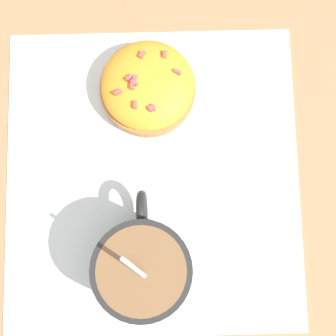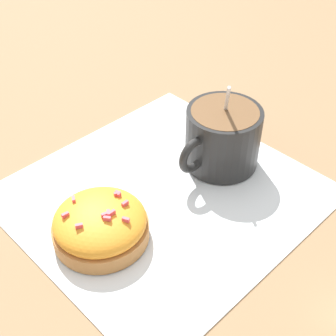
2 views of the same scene
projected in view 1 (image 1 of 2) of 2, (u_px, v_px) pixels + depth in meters
name	position (u px, v px, depth m)	size (l,w,h in m)	color
ground_plane	(153.00, 178.00, 0.47)	(3.00, 3.00, 0.00)	#93704C
paper_napkin	(153.00, 177.00, 0.47)	(0.32, 0.30, 0.00)	white
coffee_cup	(143.00, 267.00, 0.42)	(0.11, 0.09, 0.11)	black
frosted_pastry	(148.00, 87.00, 0.46)	(0.10, 0.10, 0.04)	#B2753D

